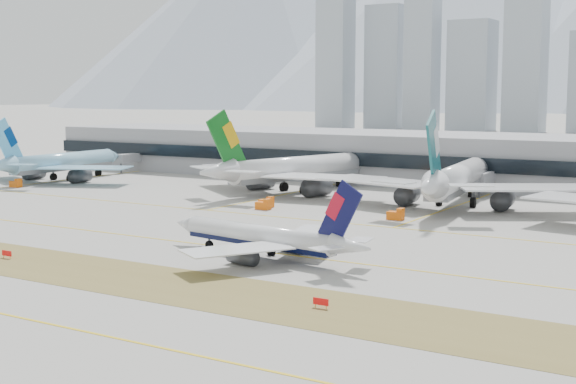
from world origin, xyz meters
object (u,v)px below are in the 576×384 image
Objects in this scene: widebody_eva at (291,170)px; taxiing_airliner at (266,238)px; widebody_korean at (59,163)px; terminal at (439,158)px; widebody_cathay at (455,181)px.

taxiing_airliner is at bearing -136.91° from widebody_eva.
widebody_korean is 0.21× the size of terminal.
terminal is at bearing -63.49° from widebody_korean.
widebody_korean is at bearing 85.74° from widebody_cathay.
taxiing_airliner is 125.27m from terminal.
widebody_cathay is 54.26m from terminal.
widebody_korean is at bearing 113.54° from widebody_eva.
terminal is at bearing -14.97° from widebody_eva.
taxiing_airliner is 89.43m from widebody_eva.
taxiing_airliner is 75.17m from widebody_cathay.
terminal is at bearing -73.49° from taxiing_airliner.
widebody_eva is at bearing 77.53° from widebody_cathay.
widebody_eva reaches higher than taxiing_airliner.
widebody_eva is at bearing -52.72° from taxiing_airliner.
widebody_cathay reaches higher than widebody_korean.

